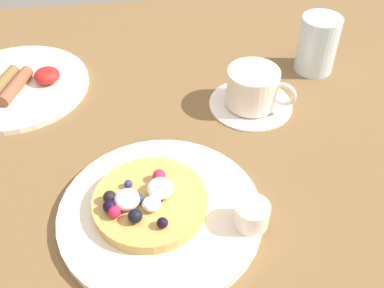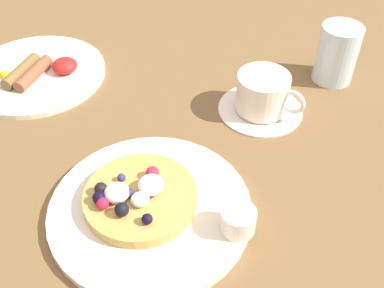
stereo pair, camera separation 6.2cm
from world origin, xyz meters
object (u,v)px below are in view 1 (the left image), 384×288
Objects in this scene: pancake_plate at (161,213)px; breakfast_plate at (16,86)px; syrup_ramekin at (252,214)px; water_glass at (317,44)px; coffee_saucer at (251,104)px; coffee_cup at (253,87)px.

pancake_plate is 1.06× the size of breakfast_plate.
syrup_ramekin is 0.43× the size of water_glass.
pancake_plate is 6.06× the size of syrup_ramekin.
pancake_plate is 12.20cm from syrup_ramekin.
pancake_plate is 44.51cm from water_glass.
coffee_saucer is (5.84, 25.45, -2.73)cm from syrup_ramekin.
breakfast_plate is at bearing 134.51° from syrup_ramekin.
breakfast_plate is 42.30cm from coffee_cup.
coffee_cup is (17.37, 21.73, 3.26)cm from pancake_plate.
syrup_ramekin is at bearing -17.71° from pancake_plate.
pancake_plate is at bearing 162.29° from syrup_ramekin.
breakfast_plate is 2.44× the size of water_glass.
breakfast_plate is 55.16cm from water_glass.
coffee_saucer is at bearing 51.69° from pancake_plate.
coffee_cup is at bearing -13.97° from breakfast_plate.
coffee_cup is (40.92, -10.18, 3.39)cm from breakfast_plate.
water_glass reaches higher than coffee_cup.
water_glass is (31.40, 31.20, 4.62)cm from pancake_plate.
coffee_saucer is (17.24, 21.81, -0.34)cm from pancake_plate.
syrup_ramekin reaches higher than coffee_saucer.
coffee_saucer is (40.79, -10.09, -0.21)cm from breakfast_plate.
breakfast_plate is 1.80× the size of coffee_saucer.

